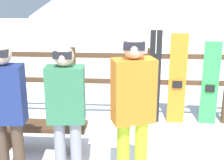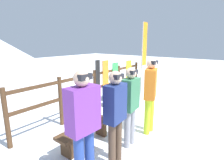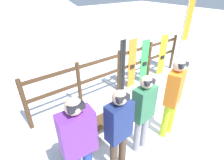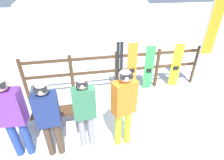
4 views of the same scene
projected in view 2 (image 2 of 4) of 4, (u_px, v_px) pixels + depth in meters
ground_plane at (140, 123)px, 4.72m from camera, size 40.00×40.00×0.00m
fence at (95, 87)px, 5.52m from camera, size 5.34×0.10×1.30m
bench at (85, 131)px, 3.69m from camera, size 1.33×0.36×0.42m
person_purple at (83, 121)px, 2.55m from camera, size 0.50×0.30×1.79m
person_navy at (115, 112)px, 2.98m from camera, size 0.43×0.26×1.70m
person_orange at (150, 90)px, 4.06m from camera, size 0.50×0.37×1.80m
person_plaid_green at (130, 102)px, 3.55m from camera, size 0.44×0.26×1.67m
ski_pair_black at (98, 85)px, 5.55m from camera, size 0.19×0.02×1.61m
snowboard_orange at (106, 84)px, 5.85m from camera, size 0.29×0.06×1.56m
snowboard_green at (115, 83)px, 6.29m from camera, size 0.28×0.08×1.44m
snowboard_yellow at (128, 79)px, 6.99m from camera, size 0.30×0.08×1.44m
rental_flag at (144, 50)px, 7.02m from camera, size 0.40×0.04×2.91m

